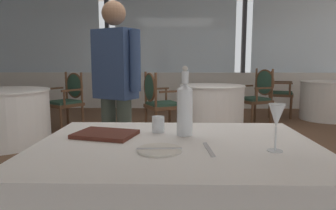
{
  "coord_description": "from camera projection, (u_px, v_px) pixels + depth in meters",
  "views": [
    {
      "loc": [
        0.01,
        -3.18,
        1.11
      ],
      "look_at": [
        -0.03,
        -1.59,
        0.88
      ],
      "focal_mm": 32.64,
      "sensor_mm": 36.0,
      "label": 1
    }
  ],
  "objects": [
    {
      "name": "side_plate",
      "position": [
        159.0,
        150.0,
        1.28
      ],
      "size": [
        0.19,
        0.19,
        0.01
      ],
      "primitive_type": "cylinder",
      "color": "silver",
      "rests_on": "foreground_table"
    },
    {
      "name": "menu_book",
      "position": [
        105.0,
        134.0,
        1.54
      ],
      "size": [
        0.34,
        0.28,
        0.02
      ],
      "primitive_type": "cube",
      "rotation": [
        0.0,
        0.0,
        -0.26
      ],
      "color": "#512319",
      "rests_on": "foreground_table"
    },
    {
      "name": "background_table_2",
      "position": [
        3.0,
        117.0,
        4.11
      ],
      "size": [
        1.24,
        1.24,
        0.73
      ],
      "color": "white",
      "rests_on": "ground_plane"
    },
    {
      "name": "water_tumbler",
      "position": [
        158.0,
        124.0,
        1.62
      ],
      "size": [
        0.07,
        0.07,
        0.08
      ],
      "primitive_type": "cylinder",
      "color": "white",
      "rests_on": "foreground_table"
    },
    {
      "name": "window_wall_far",
      "position": [
        175.0,
        58.0,
        7.2
      ],
      "size": [
        10.17,
        0.14,
        2.96
      ],
      "color": "silver",
      "rests_on": "ground_plane"
    },
    {
      "name": "ground_plane",
      "position": [
        174.0,
        165.0,
        3.3
      ],
      "size": [
        14.2,
        14.2,
        0.0
      ],
      "primitive_type": "plane",
      "color": "brown"
    },
    {
      "name": "dining_chair_0_1",
      "position": [
        158.0,
        99.0,
        4.5
      ],
      "size": [
        0.62,
        0.64,
        0.96
      ],
      "rotation": [
        0.0,
        0.0,
        6.74
      ],
      "color": "brown",
      "rests_on": "ground_plane"
    },
    {
      "name": "background_table_1",
      "position": [
        328.0,
        100.0,
        5.85
      ],
      "size": [
        1.03,
        1.03,
        0.73
      ],
      "color": "white",
      "rests_on": "ground_plane"
    },
    {
      "name": "water_bottle",
      "position": [
        185.0,
        108.0,
        1.54
      ],
      "size": [
        0.08,
        0.08,
        0.35
      ],
      "color": "white",
      "rests_on": "foreground_table"
    },
    {
      "name": "dinner_fork",
      "position": [
        209.0,
        149.0,
        1.3
      ],
      "size": [
        0.03,
        0.2,
        0.0
      ],
      "primitive_type": "cube",
      "rotation": [
        0.0,
        0.0,
        1.64
      ],
      "color": "silver",
      "rests_on": "foreground_table"
    },
    {
      "name": "dining_chair_0_0",
      "position": [
        259.0,
        93.0,
        5.28
      ],
      "size": [
        0.62,
        0.64,
        0.99
      ],
      "rotation": [
        0.0,
        0.0,
        3.6
      ],
      "color": "brown",
      "rests_on": "ground_plane"
    },
    {
      "name": "wine_glass",
      "position": [
        277.0,
        117.0,
        1.26
      ],
      "size": [
        0.07,
        0.07,
        0.2
      ],
      "color": "white",
      "rests_on": "foreground_table"
    },
    {
      "name": "dining_chair_2_1",
      "position": [
        68.0,
        97.0,
        4.92
      ],
      "size": [
        0.66,
        0.64,
        0.94
      ],
      "rotation": [
        0.0,
        0.0,
        10.38
      ],
      "color": "brown",
      "rests_on": "ground_plane"
    },
    {
      "name": "butter_knife",
      "position": [
        159.0,
        149.0,
        1.28
      ],
      "size": [
        0.19,
        0.03,
        0.0
      ],
      "primitive_type": "cube",
      "rotation": [
        0.0,
        0.0,
        0.06
      ],
      "color": "silver",
      "rests_on": "foreground_table"
    },
    {
      "name": "background_table_0",
      "position": [
        212.0,
        108.0,
        4.92
      ],
      "size": [
        1.03,
        1.03,
        0.73
      ],
      "color": "white",
      "rests_on": "ground_plane"
    },
    {
      "name": "diner_person_0",
      "position": [
        115.0,
        84.0,
        2.65
      ],
      "size": [
        0.47,
        0.35,
        1.61
      ],
      "rotation": [
        0.0,
        0.0,
        4.19
      ],
      "color": "#424C42",
      "rests_on": "ground_plane"
    },
    {
      "name": "dining_chair_1_1",
      "position": [
        277.0,
        90.0,
        6.15
      ],
      "size": [
        0.59,
        0.63,
        0.91
      ],
      "rotation": [
        0.0,
        0.0,
        12.23
      ],
      "color": "brown",
      "rests_on": "ground_plane"
    }
  ]
}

